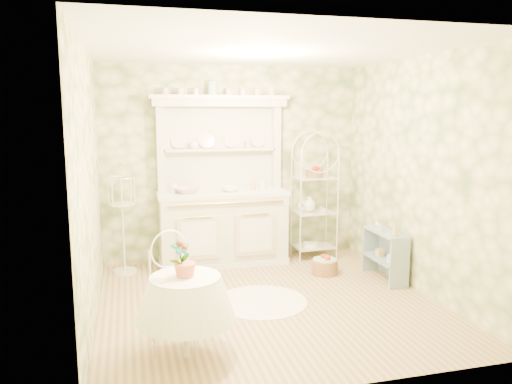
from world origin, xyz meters
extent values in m
plane|color=tan|center=(0.00, 0.00, 0.00)|extent=(3.60, 3.60, 0.00)
plane|color=white|center=(0.00, 0.00, 2.70)|extent=(3.60, 3.60, 0.00)
plane|color=beige|center=(-1.80, 0.00, 1.35)|extent=(3.60, 3.60, 0.00)
plane|color=beige|center=(1.80, 0.00, 1.35)|extent=(3.60, 3.60, 0.00)
plane|color=beige|center=(0.00, 1.80, 1.35)|extent=(3.60, 3.60, 0.00)
plane|color=beige|center=(0.00, -1.80, 1.35)|extent=(3.60, 3.60, 0.00)
cube|color=silver|center=(-0.20, 1.52, 1.15)|extent=(1.87, 0.61, 2.29)
cube|color=white|center=(1.12, 1.52, 0.95)|extent=(0.61, 0.45, 1.90)
cube|color=#8097A5|center=(1.62, 0.37, 0.30)|extent=(0.35, 0.73, 0.61)
cylinder|color=white|center=(-1.01, -1.02, 0.38)|extent=(0.92, 0.92, 0.77)
cube|color=white|center=(-1.11, -0.80, 0.46)|extent=(0.54, 0.54, 0.92)
cube|color=white|center=(-1.52, 1.44, 0.73)|extent=(0.34, 0.34, 1.45)
cylinder|color=#8F5E3C|center=(0.98, 0.75, 0.12)|extent=(0.45, 0.45, 0.23)
cylinder|color=white|center=(-0.07, 0.02, 0.00)|extent=(1.12, 1.12, 0.01)
imported|color=white|center=(-0.69, 1.49, 1.02)|extent=(0.40, 0.40, 0.08)
imported|color=white|center=(-0.11, 1.46, 1.02)|extent=(0.28, 0.28, 0.07)
imported|color=white|center=(-0.56, 1.68, 1.61)|extent=(0.15, 0.15, 0.09)
imported|color=white|center=(0.19, 1.68, 1.61)|extent=(0.14, 0.14, 0.10)
imported|color=#3F7238|center=(-1.04, -1.04, 0.85)|extent=(0.20, 0.18, 0.33)
imported|color=tan|center=(1.60, 0.12, 0.68)|extent=(0.07, 0.07, 0.17)
imported|color=#A6C6D3|center=(1.56, 0.41, 0.65)|extent=(0.06, 0.06, 0.12)
imported|color=silver|center=(1.63, 0.61, 0.65)|extent=(0.07, 0.07, 0.08)
camera|label=1|loc=(-1.44, -5.03, 2.07)|focal=35.00mm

